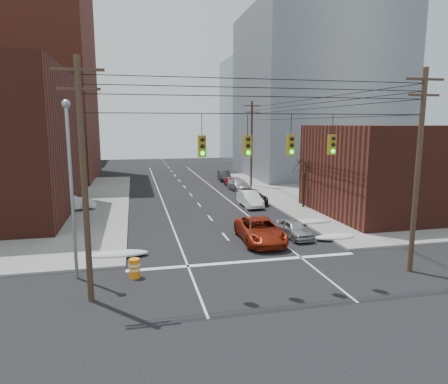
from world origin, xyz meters
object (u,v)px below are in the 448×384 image
parked_car_f (224,176)px  lot_car_d (2,199)px  construction_barrel (135,268)px  parked_car_d (239,185)px  lot_car_b (52,204)px  lot_car_c (16,205)px  red_pickup (260,230)px  parked_car_e (231,182)px  parked_car_b (250,199)px  lot_car_a (69,203)px  parked_car_c (252,196)px  parked_car_a (294,229)px

parked_car_f → lot_car_d: 28.95m
lot_car_d → construction_barrel: bearing=-152.3°
parked_car_d → lot_car_b: bearing=-163.3°
parked_car_f → lot_car_c: bearing=-139.2°
red_pickup → construction_barrel: bearing=-148.3°
parked_car_d → parked_car_e: 3.59m
parked_car_b → lot_car_a: (-17.17, 1.12, 0.16)m
red_pickup → parked_car_c: 13.79m
parked_car_e → parked_car_f: bearing=88.0°
construction_barrel → parked_car_b: bearing=55.8°
parked_car_d → lot_car_a: (-18.59, -8.40, 0.22)m
parked_car_d → lot_car_a: bearing=-160.5°
lot_car_a → construction_barrel: bearing=-178.8°
parked_car_a → lot_car_b: size_ratio=0.83×
parked_car_c → parked_car_d: size_ratio=1.05×
parked_car_a → lot_car_a: 21.20m
parked_car_d → parked_car_e: bearing=86.8°
lot_car_d → construction_barrel: size_ratio=3.55×
parked_car_e → parked_car_c: bearing=-92.3°
lot_car_a → lot_car_d: bearing=42.5°
red_pickup → parked_car_c: bearing=77.9°
parked_car_c → lot_car_b: bearing=-180.0°
construction_barrel → parked_car_e: bearing=67.0°
lot_car_d → red_pickup: bearing=-131.0°
lot_car_c → red_pickup: bearing=-126.6°
parked_car_a → parked_car_d: bearing=80.6°
parked_car_c → lot_car_c: bearing=179.7°
parked_car_e → construction_barrel: size_ratio=3.56×
parked_car_c → parked_car_f: (0.89, 17.05, 0.02)m
parked_car_e → lot_car_d: lot_car_d is taller
red_pickup → parked_car_e: red_pickup is taller
parked_car_e → parked_car_a: bearing=-92.3°
parked_car_d → construction_barrel: bearing=-120.8°
parked_car_c → lot_car_d: lot_car_d is taller
parked_car_b → parked_car_f: 18.72m
parked_car_e → lot_car_c: size_ratio=0.84×
lot_car_a → lot_car_b: bearing=56.2°
parked_car_c → construction_barrel: bearing=-123.4°
parked_car_a → construction_barrel: size_ratio=3.65×
lot_car_d → parked_car_f: bearing=-64.8°
parked_car_e → lot_car_c: lot_car_c is taller
lot_car_b → red_pickup: bearing=-120.3°
parked_car_e → lot_car_a: lot_car_a is taller
parked_car_a → construction_barrel: 12.47m
parked_car_a → lot_car_c: lot_car_c is taller
construction_barrel → parked_car_d: bearing=64.0°
lot_car_a → parked_car_d: bearing=-82.8°
red_pickup → parked_car_d: (4.13, 21.27, -0.11)m
lot_car_c → construction_barrel: lot_car_c is taller
parked_car_b → lot_car_b: 18.81m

